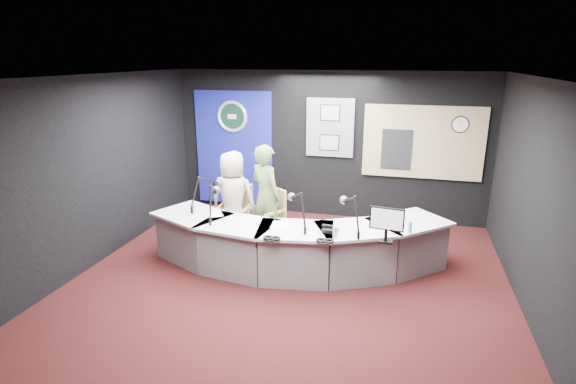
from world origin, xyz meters
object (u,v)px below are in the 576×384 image
(person_woman, at_px, (266,196))
(broadcast_desk, at_px, (294,244))
(armchair_right, at_px, (266,219))
(armchair_left, at_px, (234,215))
(person_man, at_px, (233,198))

(person_woman, bearing_deg, broadcast_desk, 164.95)
(armchair_right, height_order, person_woman, person_woman)
(armchair_left, distance_m, person_man, 0.30)
(armchair_left, height_order, armchair_right, armchair_left)
(person_man, relative_size, person_woman, 0.92)
(armchair_left, relative_size, armchair_right, 1.07)
(broadcast_desk, xyz_separation_m, armchair_right, (-0.64, 0.70, 0.09))
(broadcast_desk, relative_size, person_woman, 2.62)
(broadcast_desk, bearing_deg, armchair_left, 150.88)
(armchair_right, relative_size, person_woman, 0.54)
(armchair_right, bearing_deg, broadcast_desk, -14.18)
(person_woman, bearing_deg, person_man, 34.97)
(armchair_right, bearing_deg, armchair_left, -144.16)
(person_man, xyz_separation_m, person_woman, (0.56, 0.03, 0.07))
(person_man, bearing_deg, broadcast_desk, 149.42)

